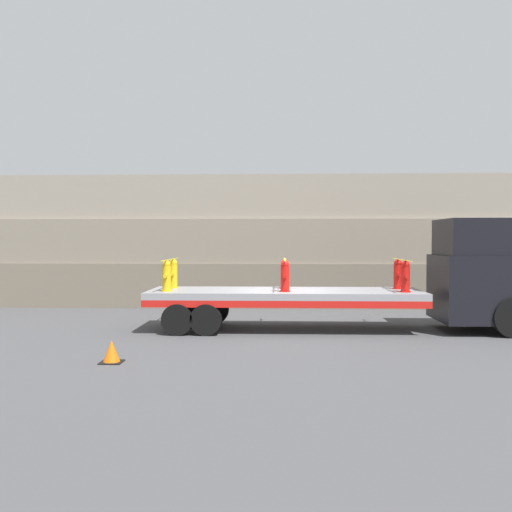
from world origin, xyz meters
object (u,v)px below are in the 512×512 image
object	(u,v)px
traffic_cone	(112,352)
fire_hydrant_red_near_2	(405,277)
truck_cab	(483,276)
fire_hydrant_red_far_1	(285,274)
fire_hydrant_red_far_2	(398,274)
fire_hydrant_red_near_1	(285,276)
fire_hydrant_yellow_near_0	(167,276)
flatbed_trailer	(268,298)
fire_hydrant_yellow_far_0	(173,274)

from	to	relation	value
traffic_cone	fire_hydrant_red_near_2	bearing A→B (deg)	29.86
truck_cab	fire_hydrant_red_near_2	xyz separation A→B (m)	(-2.41, -0.53, 0.01)
fire_hydrant_red_far_1	fire_hydrant_red_far_2	xyz separation A→B (m)	(3.47, 0.00, 0.00)
truck_cab	fire_hydrant_red_near_1	distance (m)	5.90
fire_hydrant_yellow_near_0	fire_hydrant_red_far_1	bearing A→B (deg)	17.10
fire_hydrant_red_far_1	traffic_cone	distance (m)	6.69
flatbed_trailer	truck_cab	bearing A→B (deg)	0.00
fire_hydrant_yellow_far_0	fire_hydrant_red_far_1	distance (m)	3.47
fire_hydrant_yellow_far_0	fire_hydrant_red_far_2	size ratio (longest dim) A/B	1.00
fire_hydrant_yellow_near_0	fire_hydrant_red_near_1	xyz separation A→B (m)	(3.47, 0.00, 0.00)
flatbed_trailer	fire_hydrant_yellow_near_0	world-z (taller)	fire_hydrant_yellow_near_0
fire_hydrant_red_far_2	flatbed_trailer	bearing A→B (deg)	-172.33
fire_hydrant_yellow_far_0	flatbed_trailer	bearing A→B (deg)	-10.18
truck_cab	flatbed_trailer	size ratio (longest dim) A/B	0.41
fire_hydrant_red_far_1	traffic_cone	world-z (taller)	fire_hydrant_red_far_1
fire_hydrant_yellow_near_0	fire_hydrant_red_near_2	xyz separation A→B (m)	(6.94, 0.00, 0.00)
fire_hydrant_red_far_2	traffic_cone	bearing A→B (deg)	-144.25
fire_hydrant_yellow_near_0	fire_hydrant_red_far_1	world-z (taller)	same
traffic_cone	fire_hydrant_yellow_far_0	bearing A→B (deg)	85.73
fire_hydrant_red_far_1	traffic_cone	xyz separation A→B (m)	(-3.87, -5.28, -1.40)
truck_cab	fire_hydrant_red_far_2	bearing A→B (deg)	167.49
truck_cab	fire_hydrant_red_far_2	size ratio (longest dim) A/B	3.65
fire_hydrant_yellow_near_0	fire_hydrant_red_near_2	size ratio (longest dim) A/B	1.00
fire_hydrant_yellow_near_0	fire_hydrant_red_far_2	distance (m)	7.03
flatbed_trailer	fire_hydrant_yellow_far_0	xyz separation A→B (m)	(-2.97, 0.53, 0.67)
fire_hydrant_red_near_2	truck_cab	bearing A→B (deg)	12.51
truck_cab	flatbed_trailer	distance (m)	6.41
flatbed_trailer	traffic_cone	size ratio (longest dim) A/B	16.40
truck_cab	fire_hydrant_red_far_1	distance (m)	5.90
fire_hydrant_red_far_2	fire_hydrant_red_near_1	bearing A→B (deg)	-162.90
truck_cab	traffic_cone	bearing A→B (deg)	-154.03
fire_hydrant_red_near_2	flatbed_trailer	bearing A→B (deg)	172.33
flatbed_trailer	traffic_cone	world-z (taller)	flatbed_trailer
fire_hydrant_yellow_near_0	fire_hydrant_red_far_2	bearing A→B (deg)	8.75
fire_hydrant_yellow_far_0	traffic_cone	bearing A→B (deg)	-94.27
fire_hydrant_red_near_1	traffic_cone	xyz separation A→B (m)	(-3.87, -4.21, -1.40)
fire_hydrant_red_far_2	traffic_cone	xyz separation A→B (m)	(-7.34, -5.28, -1.40)
fire_hydrant_yellow_near_0	traffic_cone	world-z (taller)	fire_hydrant_yellow_near_0
flatbed_trailer	fire_hydrant_red_far_2	size ratio (longest dim) A/B	8.94
flatbed_trailer	traffic_cone	xyz separation A→B (m)	(-3.37, -4.75, -0.72)
fire_hydrant_yellow_far_0	fire_hydrant_red_far_1	xyz separation A→B (m)	(3.47, 0.00, 0.00)
fire_hydrant_yellow_near_0	fire_hydrant_red_near_2	bearing A→B (deg)	0.00
truck_cab	flatbed_trailer	world-z (taller)	truck_cab
fire_hydrant_red_near_1	flatbed_trailer	bearing A→B (deg)	132.95
flatbed_trailer	fire_hydrant_red_far_1	world-z (taller)	fire_hydrant_red_far_1
truck_cab	fire_hydrant_yellow_near_0	bearing A→B (deg)	-176.73
fire_hydrant_red_near_1	traffic_cone	bearing A→B (deg)	-132.54
fire_hydrant_yellow_far_0	fire_hydrant_red_far_1	bearing A→B (deg)	0.00
fire_hydrant_red_far_1	traffic_cone	bearing A→B (deg)	-126.21
truck_cab	fire_hydrant_yellow_near_0	distance (m)	9.37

